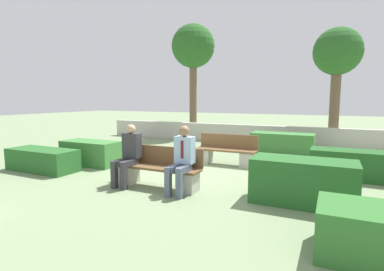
% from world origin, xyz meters
% --- Properties ---
extents(ground_plane, '(60.00, 60.00, 0.00)m').
position_xyz_m(ground_plane, '(0.00, 0.00, 0.00)').
color(ground_plane, gray).
extents(perimeter_wall, '(13.20, 0.30, 0.78)m').
position_xyz_m(perimeter_wall, '(0.00, 5.66, 0.39)').
color(perimeter_wall, '#B7B2A8').
rests_on(perimeter_wall, ground_plane).
extents(bench_front, '(1.94, 0.48, 0.85)m').
position_xyz_m(bench_front, '(0.05, -1.29, 0.33)').
color(bench_front, brown).
rests_on(bench_front, ground_plane).
extents(bench_left_side, '(1.73, 0.48, 0.85)m').
position_xyz_m(bench_left_side, '(0.67, 1.40, 0.32)').
color(bench_left_side, brown).
rests_on(bench_left_side, ground_plane).
extents(person_seated_man, '(0.38, 0.64, 1.34)m').
position_xyz_m(person_seated_man, '(0.71, -1.43, 0.74)').
color(person_seated_man, '#515B70').
rests_on(person_seated_man, ground_plane).
extents(person_seated_woman, '(0.38, 0.64, 1.32)m').
position_xyz_m(person_seated_woman, '(-0.59, -1.44, 0.72)').
color(person_seated_woman, '#333338').
rests_on(person_seated_woman, ground_plane).
extents(hedge_block_near_left, '(1.77, 0.79, 0.80)m').
position_xyz_m(hedge_block_near_left, '(2.94, -1.08, 0.40)').
color(hedge_block_near_left, '#286028').
rests_on(hedge_block_near_left, ground_plane).
extents(hedge_block_near_right, '(1.68, 0.73, 0.68)m').
position_xyz_m(hedge_block_near_right, '(-2.82, -0.26, 0.34)').
color(hedge_block_near_right, '#3D7A38').
rests_on(hedge_block_near_right, ground_plane).
extents(hedge_block_mid_left, '(2.08, 0.73, 0.67)m').
position_xyz_m(hedge_block_mid_left, '(3.96, 1.19, 0.34)').
color(hedge_block_mid_left, '#235623').
rests_on(hedge_block_mid_left, ground_plane).
extents(hedge_block_mid_right, '(2.08, 0.85, 0.69)m').
position_xyz_m(hedge_block_mid_right, '(1.82, 4.02, 0.34)').
color(hedge_block_mid_right, '#3D7A38').
rests_on(hedge_block_mid_right, ground_plane).
extents(hedge_block_far_right, '(1.94, 0.76, 0.57)m').
position_xyz_m(hedge_block_far_right, '(-3.43, -1.34, 0.28)').
color(hedge_block_far_right, '#286028').
rests_on(hedge_block_far_right, ground_plane).
extents(tree_leftmost, '(2.04, 2.04, 5.36)m').
position_xyz_m(tree_leftmost, '(-2.80, 6.59, 4.21)').
color(tree_leftmost, brown).
rests_on(tree_leftmost, ground_plane).
extents(tree_center_left, '(1.89, 1.89, 4.70)m').
position_xyz_m(tree_center_left, '(3.40, 7.00, 3.61)').
color(tree_center_left, brown).
rests_on(tree_center_left, ground_plane).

